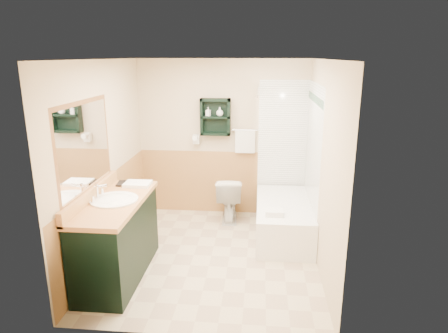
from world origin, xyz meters
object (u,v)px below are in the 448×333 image
wall_shelf (215,117)px  vanity (117,239)px  toilet (229,198)px  bathtub (283,219)px  vanity_book (117,176)px  soap_bottle_a (208,114)px  hair_dryer (196,139)px  soap_bottle_b (220,113)px

wall_shelf → vanity: wall_shelf is taller
toilet → bathtub: bearing=143.9°
vanity_book → soap_bottle_a: bearing=48.9°
wall_shelf → vanity: bearing=-114.6°
hair_dryer → vanity_book: size_ratio=1.13×
hair_dryer → soap_bottle_b: soap_bottle_b is taller
vanity → vanity_book: (-0.17, 0.56, 0.56)m
soap_bottle_b → wall_shelf: bearing=175.7°
hair_dryer → soap_bottle_a: soap_bottle_a is taller
vanity → soap_bottle_a: size_ratio=10.92×
bathtub → vanity_book: bearing=-162.3°
hair_dryer → vanity_book: hair_dryer is taller
vanity → soap_bottle_a: 2.39m
vanity → bathtub: (1.92, 1.22, -0.21)m
wall_shelf → soap_bottle_a: (-0.11, -0.01, 0.05)m
hair_dryer → vanity: hair_dryer is taller
toilet → vanity_book: bearing=40.2°
toilet → vanity_book: 1.88m
wall_shelf → vanity_book: 1.83m
bathtub → toilet: (-0.80, 0.53, 0.09)m
hair_dryer → vanity_book: 1.62m
vanity → vanity_book: size_ratio=6.81×
hair_dryer → bathtub: size_ratio=0.16×
soap_bottle_b → hair_dryer: bearing=175.3°
wall_shelf → bathtub: size_ratio=0.37×
bathtub → soap_bottle_b: bearing=142.8°
vanity → soap_bottle_b: bearing=63.7°
vanity → toilet: vanity is taller
wall_shelf → toilet: 1.25m
bathtub → soap_bottle_a: soap_bottle_a is taller
bathtub → wall_shelf: bearing=144.5°
hair_dryer → soap_bottle_b: (0.37, -0.03, 0.42)m
wall_shelf → vanity: (-0.89, -1.95, -1.09)m
toilet → soap_bottle_b: (-0.16, 0.20, 1.28)m
toilet → soap_bottle_b: bearing=-54.0°
soap_bottle_a → soap_bottle_b: 0.17m
soap_bottle_b → vanity_book: bearing=-129.0°
toilet → vanity_book: vanity_book is taller
hair_dryer → soap_bottle_a: bearing=-8.8°
vanity → soap_bottle_b: soap_bottle_b is taller
vanity → vanity_book: bearing=106.5°
vanity → toilet: (1.12, 1.75, -0.12)m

